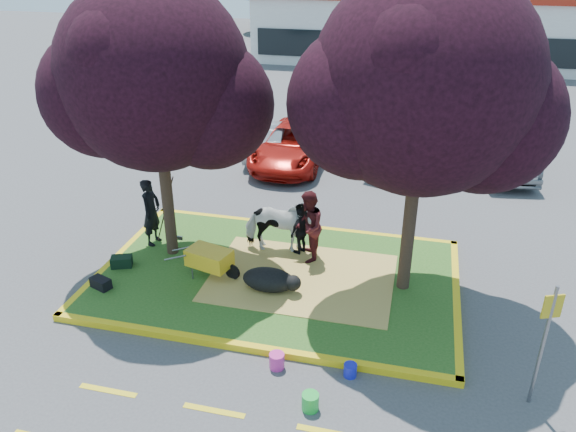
% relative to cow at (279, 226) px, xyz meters
% --- Properties ---
extents(ground, '(90.00, 90.00, 0.00)m').
position_rel_cow_xyz_m(ground, '(0.21, -1.04, -0.88)').
color(ground, '#424244').
rests_on(ground, ground).
extents(median_island, '(8.00, 5.00, 0.15)m').
position_rel_cow_xyz_m(median_island, '(0.21, -1.04, -0.80)').
color(median_island, '#25551A').
rests_on(median_island, ground).
extents(curb_near, '(8.30, 0.16, 0.15)m').
position_rel_cow_xyz_m(curb_near, '(0.21, -3.62, -0.80)').
color(curb_near, yellow).
rests_on(curb_near, ground).
extents(curb_far, '(8.30, 0.16, 0.15)m').
position_rel_cow_xyz_m(curb_far, '(0.21, 1.54, -0.80)').
color(curb_far, yellow).
rests_on(curb_far, ground).
extents(curb_left, '(0.16, 5.30, 0.15)m').
position_rel_cow_xyz_m(curb_left, '(-3.87, -1.04, -0.80)').
color(curb_left, yellow).
rests_on(curb_left, ground).
extents(curb_right, '(0.16, 5.30, 0.15)m').
position_rel_cow_xyz_m(curb_right, '(4.29, -1.04, -0.80)').
color(curb_right, yellow).
rests_on(curb_right, ground).
extents(straw_bedding, '(4.20, 3.00, 0.01)m').
position_rel_cow_xyz_m(straw_bedding, '(0.81, -1.04, -0.72)').
color(straw_bedding, tan).
rests_on(straw_bedding, median_island).
extents(tree_purple_left, '(5.06, 4.20, 6.51)m').
position_rel_cow_xyz_m(tree_purple_left, '(-2.57, -0.66, 3.48)').
color(tree_purple_left, black).
rests_on(tree_purple_left, median_island).
extents(tree_purple_right, '(5.30, 4.40, 6.82)m').
position_rel_cow_xyz_m(tree_purple_right, '(3.13, -0.86, 3.68)').
color(tree_purple_right, black).
rests_on(tree_purple_right, median_island).
extents(fire_lane_stripe_a, '(1.10, 0.12, 0.01)m').
position_rel_cow_xyz_m(fire_lane_stripe_a, '(-1.79, -5.24, -0.88)').
color(fire_lane_stripe_a, yellow).
rests_on(fire_lane_stripe_a, ground).
extents(fire_lane_stripe_b, '(1.10, 0.12, 0.01)m').
position_rel_cow_xyz_m(fire_lane_stripe_b, '(0.21, -5.24, -0.88)').
color(fire_lane_stripe_b, yellow).
rests_on(fire_lane_stripe_b, ground).
extents(retail_building, '(20.40, 8.40, 4.40)m').
position_rel_cow_xyz_m(retail_building, '(2.21, 26.94, 1.37)').
color(retail_building, silver).
rests_on(retail_building, ground).
extents(cow, '(1.81, 0.99, 1.46)m').
position_rel_cow_xyz_m(cow, '(0.00, 0.00, 0.00)').
color(cow, white).
rests_on(cow, median_island).
extents(calf, '(1.30, 0.90, 0.51)m').
position_rel_cow_xyz_m(calf, '(0.20, -1.69, -0.47)').
color(calf, black).
rests_on(calf, median_island).
extents(handler, '(0.47, 0.67, 1.75)m').
position_rel_cow_xyz_m(handler, '(-3.25, -0.30, 0.15)').
color(handler, black).
rests_on(handler, median_island).
extents(visitor_a, '(0.84, 0.99, 1.78)m').
position_rel_cow_xyz_m(visitor_a, '(0.77, -0.18, 0.16)').
color(visitor_a, '#461418').
rests_on(visitor_a, median_island).
extents(visitor_b, '(0.61, 0.77, 1.23)m').
position_rel_cow_xyz_m(visitor_b, '(0.55, 0.08, -0.12)').
color(visitor_b, black).
rests_on(visitor_b, median_island).
extents(wheelbarrow, '(1.80, 0.83, 0.68)m').
position_rel_cow_xyz_m(wheelbarrow, '(-1.26, -1.45, -0.26)').
color(wheelbarrow, black).
rests_on(wheelbarrow, median_island).
extents(gear_bag_dark, '(0.53, 0.41, 0.24)m').
position_rel_cow_xyz_m(gear_bag_dark, '(-3.49, -2.51, -0.61)').
color(gear_bag_dark, black).
rests_on(gear_bag_dark, median_island).
extents(gear_bag_green, '(0.56, 0.45, 0.26)m').
position_rel_cow_xyz_m(gear_bag_green, '(-3.49, -1.56, -0.60)').
color(gear_bag_green, black).
rests_on(gear_bag_green, median_island).
extents(sign_post, '(0.32, 0.15, 2.39)m').
position_rel_cow_xyz_m(sign_post, '(5.46, -3.74, 0.59)').
color(sign_post, slate).
rests_on(sign_post, ground).
extents(bucket_green, '(0.32, 0.32, 0.32)m').
position_rel_cow_xyz_m(bucket_green, '(1.80, -4.81, -0.72)').
color(bucket_green, green).
rests_on(bucket_green, ground).
extents(bucket_pink, '(0.32, 0.32, 0.31)m').
position_rel_cow_xyz_m(bucket_pink, '(0.98, -3.94, -0.72)').
color(bucket_pink, '#D02E92').
rests_on(bucket_pink, ground).
extents(bucket_blue, '(0.32, 0.32, 0.26)m').
position_rel_cow_xyz_m(bucket_blue, '(2.35, -3.84, -0.75)').
color(bucket_blue, '#181FC4').
rests_on(bucket_blue, ground).
extents(car_black, '(3.21, 4.41, 1.39)m').
position_rel_cow_xyz_m(car_black, '(-7.22, 8.33, -0.18)').
color(car_black, black).
rests_on(car_black, ground).
extents(car_silver, '(1.86, 3.94, 1.25)m').
position_rel_cow_xyz_m(car_silver, '(-2.30, 7.22, -0.25)').
color(car_silver, gray).
rests_on(car_silver, ground).
extents(car_red, '(2.52, 5.05, 1.37)m').
position_rel_cow_xyz_m(car_red, '(-1.14, 6.54, -0.19)').
color(car_red, '#A8150E').
rests_on(car_red, ground).
extents(car_white, '(3.19, 4.65, 1.25)m').
position_rel_cow_xyz_m(car_white, '(2.75, 7.26, -0.25)').
color(car_white, silver).
rests_on(car_white, ground).
extents(car_grey, '(2.28, 4.75, 1.50)m').
position_rel_cow_xyz_m(car_grey, '(5.85, 7.57, -0.13)').
color(car_grey, '#56595D').
rests_on(car_grey, ground).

